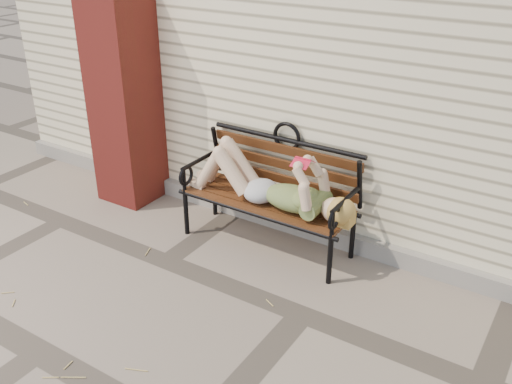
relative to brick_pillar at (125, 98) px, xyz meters
The scene contains 7 objects.
ground 2.62m from the brick_pillar, 18.06° to the right, with size 80.00×80.00×0.00m, color gray.
house_wall 3.26m from the brick_pillar, 44.37° to the left, with size 8.00×4.00×3.00m, color #F6E8C0.
foundation_strip 2.49m from the brick_pillar, ahead, with size 8.00×0.10×0.15m, color gray.
brick_pillar is the anchor object (origin of this frame).
garden_bench 1.66m from the brick_pillar, ahead, with size 1.56×0.62×1.01m.
reading_woman 1.67m from the brick_pillar, ahead, with size 1.47×0.33×0.46m.
straw_scatter 1.66m from the brick_pillar, 79.81° to the right, with size 1.93×1.38×0.01m.
Camera 1 is at (1.45, -2.88, 2.58)m, focal length 40.00 mm.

